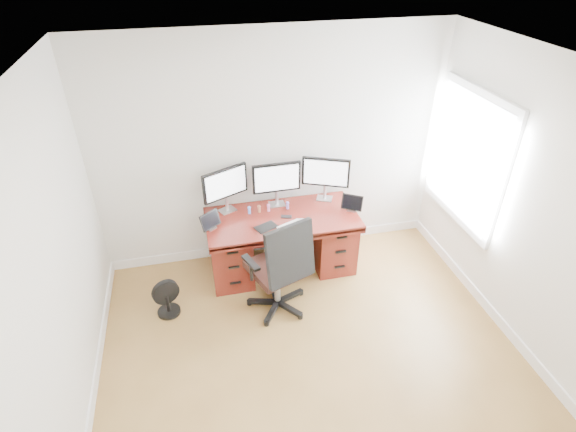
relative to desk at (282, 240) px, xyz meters
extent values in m
plane|color=olive|center=(0.00, -1.83, -0.40)|extent=(4.50, 4.50, 0.00)
cube|color=silver|center=(0.00, 0.42, 0.95)|extent=(4.00, 0.10, 2.70)
cube|color=silver|center=(2.00, -1.83, 0.95)|extent=(0.10, 4.50, 2.70)
cube|color=white|center=(1.97, -0.33, 1.00)|extent=(0.04, 1.30, 1.50)
cube|color=white|center=(1.95, -0.33, 1.00)|extent=(0.01, 1.15, 1.35)
cube|color=#571811|center=(0.00, -0.03, 0.32)|extent=(1.70, 0.80, 0.05)
cube|color=#571811|center=(-0.60, 0.00, -0.05)|extent=(0.45, 0.70, 0.70)
cube|color=#571811|center=(0.60, 0.00, -0.05)|extent=(0.45, 0.70, 0.70)
cube|color=#43110C|center=(0.00, 0.27, 0.10)|extent=(0.74, 0.03, 0.40)
cylinder|color=black|center=(-0.19, -0.63, -0.36)|extent=(0.80, 0.80, 0.09)
cylinder|color=silver|center=(-0.19, -0.63, -0.09)|extent=(0.07, 0.07, 0.44)
cube|color=black|center=(-0.19, -0.63, 0.13)|extent=(0.68, 0.66, 0.08)
cube|color=black|center=(-0.10, -0.86, 0.46)|extent=(0.50, 0.23, 0.61)
cube|color=black|center=(-0.47, -0.74, 0.33)|extent=(0.16, 0.27, 0.03)
cube|color=black|center=(0.09, -0.53, 0.33)|extent=(0.16, 0.27, 0.03)
cylinder|color=black|center=(-1.34, -0.47, -0.39)|extent=(0.24, 0.24, 0.03)
cylinder|color=black|center=(-1.34, -0.47, -0.27)|extent=(0.04, 0.04, 0.20)
cylinder|color=black|center=(-1.34, -0.47, -0.13)|extent=(0.29, 0.16, 0.28)
cube|color=silver|center=(-0.58, 0.24, 0.35)|extent=(0.22, 0.20, 0.01)
cylinder|color=silver|center=(-0.58, 0.24, 0.44)|extent=(0.04, 0.04, 0.18)
cube|color=black|center=(-0.58, 0.24, 0.70)|extent=(0.51, 0.27, 0.35)
cube|color=white|center=(-0.57, 0.22, 0.70)|extent=(0.45, 0.22, 0.30)
cube|color=silver|center=(0.00, 0.24, 0.35)|extent=(0.18, 0.14, 0.01)
cylinder|color=silver|center=(0.00, 0.24, 0.44)|extent=(0.04, 0.04, 0.18)
cube|color=black|center=(0.00, 0.24, 0.70)|extent=(0.55, 0.04, 0.35)
cube|color=white|center=(0.00, 0.22, 0.70)|extent=(0.50, 0.01, 0.30)
cube|color=silver|center=(0.58, 0.24, 0.35)|extent=(0.22, 0.20, 0.01)
cylinder|color=silver|center=(0.58, 0.24, 0.44)|extent=(0.04, 0.04, 0.18)
cube|color=black|center=(0.58, 0.24, 0.70)|extent=(0.52, 0.25, 0.35)
cube|color=white|center=(0.57, 0.22, 0.70)|extent=(0.46, 0.21, 0.30)
cube|color=silver|center=(-0.79, -0.08, 0.35)|extent=(0.13, 0.12, 0.01)
cube|color=black|center=(-0.79, -0.08, 0.45)|extent=(0.23, 0.20, 0.17)
cube|color=silver|center=(0.81, -0.08, 0.35)|extent=(0.13, 0.12, 0.01)
cube|color=black|center=(0.81, -0.08, 0.45)|extent=(0.24, 0.19, 0.17)
cube|color=white|center=(0.04, -0.24, 0.36)|extent=(0.30, 0.22, 0.01)
cube|color=#BABCC1|center=(0.20, -0.20, 0.35)|extent=(0.16, 0.16, 0.01)
cube|color=black|center=(-0.21, -0.20, 0.35)|extent=(0.28, 0.23, 0.01)
cube|color=black|center=(0.05, -0.05, 0.35)|extent=(0.13, 0.09, 0.01)
cylinder|color=#5182E4|center=(-0.34, 0.12, 0.38)|extent=(0.03, 0.03, 0.06)
sphere|color=#5182E4|center=(-0.34, 0.12, 0.42)|extent=(0.04, 0.04, 0.04)
cylinder|color=brown|center=(-0.23, 0.12, 0.38)|extent=(0.03, 0.03, 0.06)
sphere|color=brown|center=(-0.23, 0.12, 0.42)|extent=(0.04, 0.04, 0.04)
cylinder|color=pink|center=(-0.12, 0.12, 0.38)|extent=(0.03, 0.03, 0.06)
sphere|color=pink|center=(-0.12, 0.12, 0.42)|extent=(0.04, 0.04, 0.04)
cylinder|color=#8469CC|center=(0.10, 0.12, 0.38)|extent=(0.03, 0.03, 0.06)
sphere|color=#8469CC|center=(0.10, 0.12, 0.42)|extent=(0.04, 0.04, 0.04)
camera|label=1|loc=(-0.89, -4.14, 3.10)|focal=28.00mm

